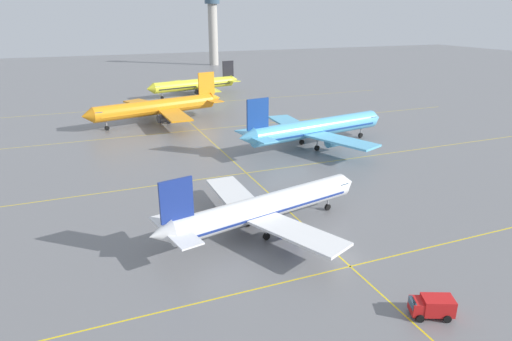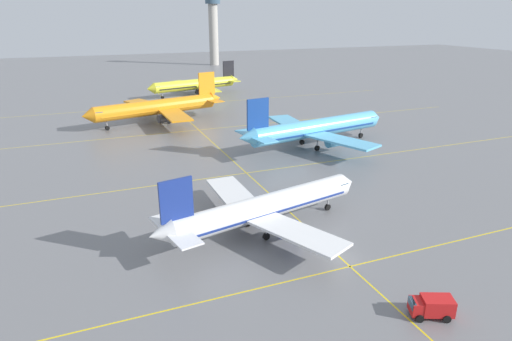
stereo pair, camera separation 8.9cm
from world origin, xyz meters
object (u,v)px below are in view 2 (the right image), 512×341
object	(u,v)px
airliner_second_row	(316,128)
service_truck_red_van	(431,306)
airliner_far_left_stand	(196,84)
airliner_front_gate	(264,207)
airliner_third_row	(158,107)
control_tower	(213,25)

from	to	relation	value
airliner_second_row	service_truck_red_van	size ratio (longest dim) A/B	8.79
airliner_far_left_stand	airliner_front_gate	bearing A→B (deg)	-99.64
airliner_second_row	airliner_far_left_stand	bearing A→B (deg)	96.32
airliner_second_row	service_truck_red_van	bearing A→B (deg)	-108.02
airliner_third_row	airliner_far_left_stand	world-z (taller)	airliner_third_row
airliner_far_left_stand	service_truck_red_van	world-z (taller)	airliner_far_left_stand
airliner_front_gate	airliner_third_row	distance (m)	69.11
airliner_far_left_stand	control_tower	bearing A→B (deg)	69.34
service_truck_red_van	airliner_second_row	bearing A→B (deg)	71.98
airliner_far_left_stand	service_truck_red_van	size ratio (longest dim) A/B	8.14
airliner_third_row	service_truck_red_van	distance (m)	92.48
airliner_second_row	service_truck_red_van	world-z (taller)	airliner_second_row
airliner_second_row	airliner_third_row	size ratio (longest dim) A/B	1.00
service_truck_red_van	control_tower	world-z (taller)	control_tower
airliner_far_left_stand	control_tower	size ratio (longest dim) A/B	0.96
airliner_second_row	control_tower	xyz separation A→B (m)	(27.11, 167.33, 17.97)
service_truck_red_van	airliner_far_left_stand	bearing A→B (deg)	85.60
airliner_second_row	airliner_far_left_stand	xyz separation A→B (m)	(-8.17, 73.77, -0.28)
airliner_second_row	control_tower	world-z (taller)	control_tower
airliner_third_row	service_truck_red_van	xyz separation A→B (m)	(10.18, -91.87, -3.08)
airliner_second_row	airliner_third_row	xyz separation A→B (m)	(-28.31, 36.12, 0.05)
airliner_second_row	service_truck_red_van	xyz separation A→B (m)	(-18.13, -55.74, -3.03)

